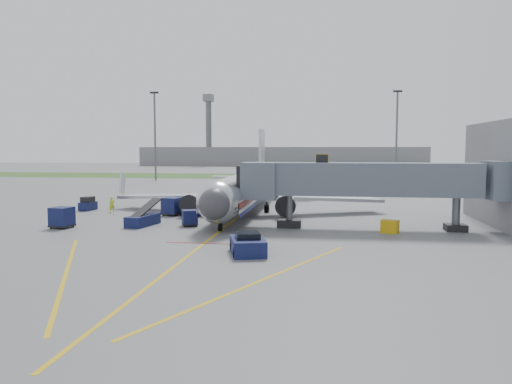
# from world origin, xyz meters

# --- Properties ---
(ground) EXTENTS (400.00, 400.00, 0.00)m
(ground) POSITION_xyz_m (0.00, 0.00, 0.00)
(ground) COLOR #565659
(ground) RESTS_ON ground
(grass_strip) EXTENTS (300.00, 25.00, 0.01)m
(grass_strip) POSITION_xyz_m (0.00, 90.00, 0.01)
(grass_strip) COLOR #2D4C1E
(grass_strip) RESTS_ON ground
(apron_markings) EXTENTS (21.52, 50.00, 0.01)m
(apron_markings) POSITION_xyz_m (0.00, -7.40, 0.00)
(apron_markings) COLOR gold
(apron_markings) RESTS_ON ground
(airliner) EXTENTS (32.10, 35.67, 10.25)m
(airliner) POSITION_xyz_m (0.00, 15.25, 2.65)
(airliner) COLOR silver
(airliner) RESTS_ON ground
(jet_bridge) EXTENTS (25.30, 4.00, 6.90)m
(jet_bridge) POSITION_xyz_m (12.86, 5.00, 4.47)
(jet_bridge) COLOR slate
(jet_bridge) RESTS_ON ground
(light_mast_left) EXTENTS (2.00, 0.44, 20.40)m
(light_mast_left) POSITION_xyz_m (-30.00, 70.00, 10.78)
(light_mast_left) COLOR #595B60
(light_mast_left) RESTS_ON ground
(light_mast_right) EXTENTS (2.00, 0.44, 20.40)m
(light_mast_right) POSITION_xyz_m (25.00, 75.00, 10.78)
(light_mast_right) COLOR #595B60
(light_mast_right) RESTS_ON ground
(distant_terminal) EXTENTS (120.00, 14.00, 8.00)m
(distant_terminal) POSITION_xyz_m (-10.00, 170.00, 4.00)
(distant_terminal) COLOR slate
(distant_terminal) RESTS_ON ground
(control_tower) EXTENTS (4.00, 4.00, 30.00)m
(control_tower) POSITION_xyz_m (-40.00, 165.00, 17.33)
(control_tower) COLOR #595B60
(control_tower) RESTS_ON ground
(pushback_tug) EXTENTS (3.17, 4.15, 1.53)m
(pushback_tug) POSITION_xyz_m (4.00, -7.39, 0.64)
(pushback_tug) COLOR #0C1037
(pushback_tug) RESTS_ON ground
(baggage_tug) EXTENTS (1.45, 2.45, 1.63)m
(baggage_tug) POSITION_xyz_m (-18.95, 14.56, 0.72)
(baggage_tug) COLOR #0C1037
(baggage_tug) RESTS_ON ground
(baggage_cart_a) EXTENTS (2.05, 2.05, 1.94)m
(baggage_cart_a) POSITION_xyz_m (-15.01, 1.60, 0.99)
(baggage_cart_a) COLOR #0C1037
(baggage_cart_a) RESTS_ON ground
(baggage_cart_b) EXTENTS (2.27, 2.27, 1.98)m
(baggage_cart_b) POSITION_xyz_m (-7.53, 11.54, 1.01)
(baggage_cart_b) COLOR #0C1037
(baggage_cart_b) RESTS_ON ground
(baggage_cart_c) EXTENTS (1.88, 1.88, 1.53)m
(baggage_cart_c) POSITION_xyz_m (-3.51, 4.45, 0.78)
(baggage_cart_c) COLOR #0C1037
(baggage_cart_c) RESTS_ON ground
(belt_loader) EXTENTS (2.32, 5.10, 2.41)m
(belt_loader) POSITION_xyz_m (-8.04, 4.05, 0.60)
(belt_loader) COLOR #0C1037
(belt_loader) RESTS_ON ground
(ground_power_cart) EXTENTS (1.69, 1.46, 1.14)m
(ground_power_cart) POSITION_xyz_m (14.99, 3.00, 0.56)
(ground_power_cart) COLOR #C7980B
(ground_power_cart) RESTS_ON ground
(ramp_worker) EXTENTS (0.78, 0.70, 1.79)m
(ramp_worker) POSITION_xyz_m (-15.22, 13.06, 0.89)
(ramp_worker) COLOR #B1CC18
(ramp_worker) RESTS_ON ground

